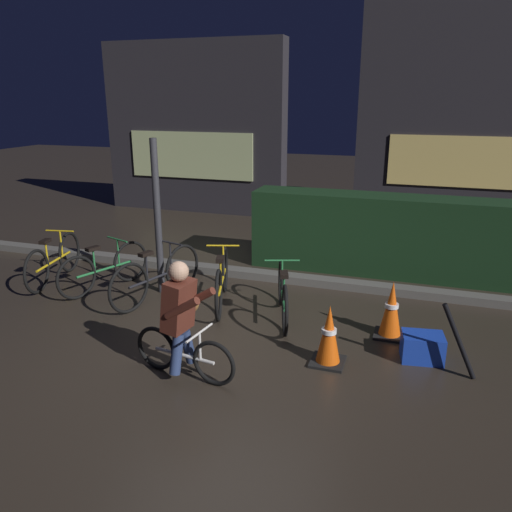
{
  "coord_description": "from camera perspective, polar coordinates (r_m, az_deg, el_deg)",
  "views": [
    {
      "loc": [
        2.07,
        -4.97,
        2.76
      ],
      "look_at": [
        0.2,
        0.6,
        0.9
      ],
      "focal_mm": 35.52,
      "sensor_mm": 36.0,
      "label": 1
    }
  ],
  "objects": [
    {
      "name": "parked_bike_right_mid",
      "position": [
        6.51,
        3.04,
        -4.39
      ],
      "size": [
        0.58,
        1.49,
        0.72
      ],
      "rotation": [
        0.0,
        0.0,
        1.9
      ],
      "color": "black",
      "rests_on": "ground"
    },
    {
      "name": "parked_bike_center_right",
      "position": [
        6.95,
        -3.86,
        -2.75
      ],
      "size": [
        0.58,
        1.62,
        0.78
      ],
      "rotation": [
        0.0,
        0.0,
        1.88
      ],
      "color": "black",
      "rests_on": "ground"
    },
    {
      "name": "storefront_left",
      "position": [
        12.71,
        -6.94,
        14.0
      ],
      "size": [
        4.52,
        0.54,
        4.01
      ],
      "color": "#262328",
      "rests_on": "ground"
    },
    {
      "name": "storefront_right",
      "position": [
        12.2,
        23.75,
        15.09
      ],
      "size": [
        5.02,
        0.54,
        5.1
      ],
      "color": "#262328",
      "rests_on": "ground"
    },
    {
      "name": "sidewalk_curb",
      "position": [
        7.94,
        2.31,
        -2.34
      ],
      "size": [
        12.0,
        0.24,
        0.12
      ],
      "primitive_type": "cube",
      "color": "#56544F",
      "rests_on": "ground"
    },
    {
      "name": "traffic_cone_near",
      "position": [
        5.51,
        8.21,
        -8.88
      ],
      "size": [
        0.36,
        0.36,
        0.67
      ],
      "color": "black",
      "rests_on": "ground"
    },
    {
      "name": "parked_bike_left_mid",
      "position": [
        7.8,
        -16.68,
        -1.32
      ],
      "size": [
        0.6,
        1.51,
        0.73
      ],
      "rotation": [
        0.0,
        0.0,
        1.23
      ],
      "color": "black",
      "rests_on": "ground"
    },
    {
      "name": "cyclist",
      "position": [
        5.15,
        -8.34,
        -7.06
      ],
      "size": [
        1.18,
        0.57,
        1.25
      ],
      "rotation": [
        0.0,
        0.0,
        -0.14
      ],
      "color": "black",
      "rests_on": "ground"
    },
    {
      "name": "blue_crate",
      "position": [
        5.88,
        18.22,
        -9.73
      ],
      "size": [
        0.48,
        0.38,
        0.3
      ],
      "primitive_type": "cube",
      "rotation": [
        0.0,
        0.0,
        0.15
      ],
      "color": "#193DB7",
      "rests_on": "ground"
    },
    {
      "name": "traffic_cone_far",
      "position": [
        6.24,
        15.0,
        -5.91
      ],
      "size": [
        0.36,
        0.36,
        0.7
      ],
      "color": "black",
      "rests_on": "ground"
    },
    {
      "name": "hedge_row",
      "position": [
        8.35,
        16.09,
        2.13
      ],
      "size": [
        4.8,
        0.7,
        1.27
      ],
      "primitive_type": "cube",
      "color": "black",
      "rests_on": "ground"
    },
    {
      "name": "street_post",
      "position": [
        7.3,
        -11.02,
        4.19
      ],
      "size": [
        0.1,
        0.1,
        2.22
      ],
      "primitive_type": "cylinder",
      "color": "#2D2D33",
      "rests_on": "ground"
    },
    {
      "name": "closed_umbrella",
      "position": [
        5.57,
        21.9,
        -8.92
      ],
      "size": [
        0.4,
        0.05,
        0.79
      ],
      "primitive_type": "cylinder",
      "rotation": [
        0.0,
        0.43,
        3.15
      ],
      "color": "black",
      "rests_on": "ground"
    },
    {
      "name": "ground_plane",
      "position": [
        6.05,
        -3.66,
        -9.61
      ],
      "size": [
        40.0,
        40.0,
        0.0
      ],
      "primitive_type": "plane",
      "color": "#2D261E"
    },
    {
      "name": "parked_bike_center_left",
      "position": [
        7.21,
        -11.09,
        -2.24
      ],
      "size": [
        0.56,
        1.67,
        0.79
      ],
      "rotation": [
        0.0,
        0.0,
        1.29
      ],
      "color": "black",
      "rests_on": "ground"
    },
    {
      "name": "parked_bike_leftmost",
      "position": [
        8.4,
        -21.81,
        -0.45
      ],
      "size": [
        0.46,
        1.62,
        0.75
      ],
      "rotation": [
        0.0,
        0.0,
        1.76
      ],
      "color": "black",
      "rests_on": "ground"
    }
  ]
}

